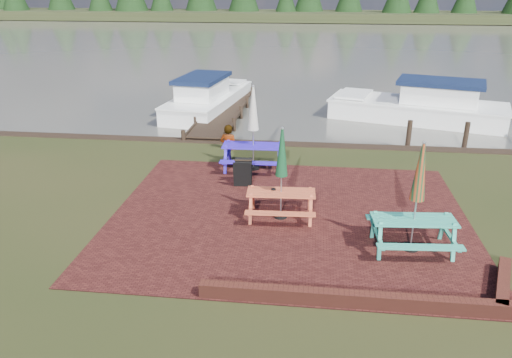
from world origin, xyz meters
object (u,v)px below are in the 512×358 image
at_px(picnic_table_teal, 415,214).
at_px(picnic_table_red, 281,188).
at_px(chalkboard, 243,173).
at_px(jetty, 224,110).
at_px(boat_near, 421,107).
at_px(boat_jetty, 208,99).
at_px(person, 228,125).
at_px(picnic_table_blue, 253,141).

bearing_deg(picnic_table_teal, picnic_table_red, 152.89).
height_order(picnic_table_red, chalkboard, picnic_table_red).
bearing_deg(chalkboard, jetty, 99.62).
height_order(picnic_table_red, boat_near, picnic_table_red).
bearing_deg(boat_jetty, chalkboard, -63.96).
distance_m(boat_near, person, 9.35).
height_order(picnic_table_teal, person, picnic_table_teal).
relative_size(picnic_table_red, chalkboard, 2.89).
xyz_separation_m(jetty, person, (1.06, -5.08, 0.77)).
relative_size(picnic_table_red, picnic_table_blue, 0.89).
relative_size(jetty, boat_jetty, 1.30).
bearing_deg(boat_jetty, picnic_table_red, -61.09).
height_order(picnic_table_teal, chalkboard, picnic_table_teal).
distance_m(picnic_table_teal, picnic_table_red, 3.27).
bearing_deg(boat_jetty, picnic_table_blue, -60.10).
bearing_deg(boat_near, boat_jetty, 102.83).
distance_m(jetty, boat_near, 8.67).
bearing_deg(jetty, picnic_table_blue, -72.65).
relative_size(chalkboard, boat_near, 0.10).
xyz_separation_m(picnic_table_red, chalkboard, (-1.25, 1.92, -0.41)).
bearing_deg(picnic_table_blue, jetty, 106.27).
xyz_separation_m(picnic_table_teal, picnic_table_blue, (-4.13, 4.63, 0.05)).
bearing_deg(boat_near, person, 141.39).
relative_size(picnic_table_teal, person, 1.43).
height_order(jetty, boat_near, boat_near).
height_order(picnic_table_blue, chalkboard, picnic_table_blue).
height_order(picnic_table_teal, picnic_table_red, picnic_table_teal).
bearing_deg(boat_near, chalkboard, 158.84).
relative_size(picnic_table_teal, jetty, 0.28).
height_order(chalkboard, boat_near, boat_near).
distance_m(picnic_table_teal, boat_near, 12.19).
bearing_deg(person, picnic_table_blue, 133.86).
distance_m(picnic_table_red, boat_near, 11.97).
relative_size(picnic_table_red, person, 1.34).
bearing_deg(person, picnic_table_teal, 142.09).
bearing_deg(boat_jetty, picnic_table_teal, -51.62).
height_order(picnic_table_blue, jetty, picnic_table_blue).
relative_size(picnic_table_teal, picnic_table_blue, 0.95).
height_order(picnic_table_teal, boat_near, picnic_table_teal).
bearing_deg(person, chalkboard, 119.78).
bearing_deg(person, picnic_table_red, 126.30).
bearing_deg(chalkboard, person, 102.44).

